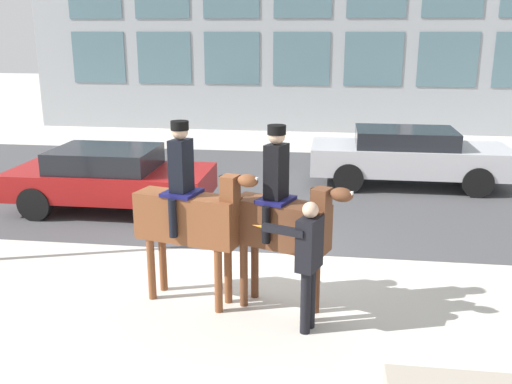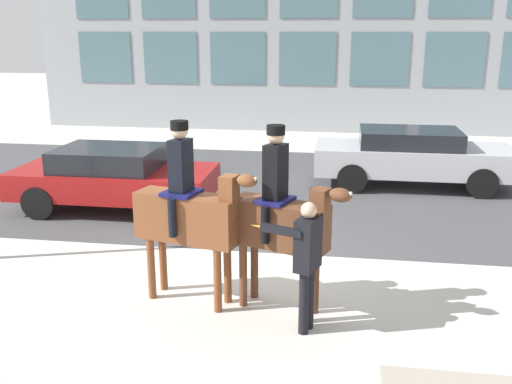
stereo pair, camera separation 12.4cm
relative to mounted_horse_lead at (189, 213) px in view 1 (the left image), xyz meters
name	(u,v)px [view 1 (the left image)]	position (x,y,z in m)	size (l,w,h in m)	color
ground_plane	(252,264)	(0.65, 1.42, -1.31)	(80.00, 80.00, 0.00)	beige
road_surface	(279,188)	(0.65, 6.17, -1.30)	(20.65, 8.50, 0.01)	#444447
mounted_horse_lead	(189,213)	(0.00, 0.00, 0.00)	(1.82, 0.80, 2.56)	brown
mounted_horse_companion	(282,219)	(1.28, -0.09, 0.00)	(1.65, 0.90, 2.55)	#59331E
pedestrian_bystander	(308,257)	(1.65, -0.61, -0.30)	(0.91, 0.45, 1.71)	black
street_car_near_lane	(110,177)	(-2.72, 3.91, -0.58)	(4.17, 1.92, 1.34)	maroon
street_car_far_lane	(408,155)	(3.73, 6.81, -0.54)	(4.72, 1.87, 1.41)	#B7B7BC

